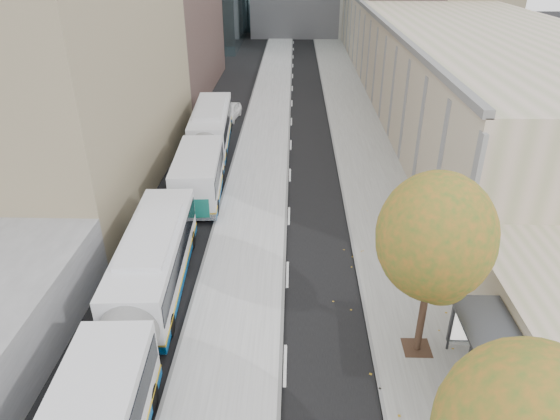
{
  "coord_description": "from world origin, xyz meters",
  "views": [
    {
      "loc": [
        -1.44,
        -2.16,
        14.33
      ],
      "look_at": [
        -2.07,
        20.05,
        2.5
      ],
      "focal_mm": 32.0,
      "sensor_mm": 36.0,
      "label": 1
    }
  ],
  "objects_px": {
    "bus_far": "(207,144)",
    "distant_car": "(229,112)",
    "bus_near": "(135,314)",
    "bus_shelter": "(498,345)"
  },
  "relations": [
    {
      "from": "bus_shelter",
      "to": "distant_car",
      "type": "bearing_deg",
      "value": 112.53
    },
    {
      "from": "bus_near",
      "to": "distant_car",
      "type": "distance_m",
      "value": 29.68
    },
    {
      "from": "bus_far",
      "to": "distant_car",
      "type": "distance_m",
      "value": 11.04
    },
    {
      "from": "bus_far",
      "to": "distant_car",
      "type": "relative_size",
      "value": 4.34
    },
    {
      "from": "bus_shelter",
      "to": "bus_far",
      "type": "distance_m",
      "value": 24.64
    },
    {
      "from": "bus_near",
      "to": "distant_car",
      "type": "xyz_separation_m",
      "value": [
        0.09,
        29.67,
        -0.85
      ]
    },
    {
      "from": "bus_shelter",
      "to": "bus_far",
      "type": "relative_size",
      "value": 0.24
    },
    {
      "from": "bus_near",
      "to": "bus_shelter",
      "type": "bearing_deg",
      "value": -11.68
    },
    {
      "from": "bus_far",
      "to": "bus_near",
      "type": "bearing_deg",
      "value": -93.23
    },
    {
      "from": "bus_shelter",
      "to": "bus_far",
      "type": "bearing_deg",
      "value": 122.89
    }
  ]
}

